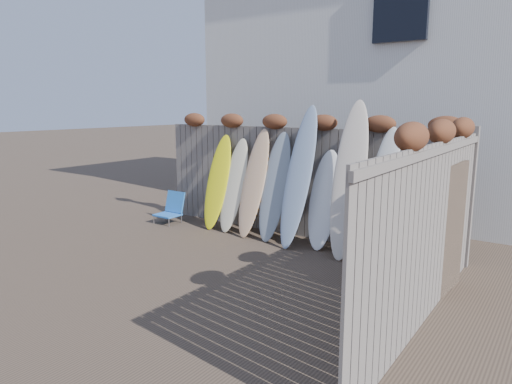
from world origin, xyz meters
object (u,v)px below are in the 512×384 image
Objects in this scene: wooden_crate at (404,271)px; surfboard_0 at (218,182)px; beach_chair at (171,208)px; lattice_panel at (449,231)px.

wooden_crate is 0.39× the size of surfboard_0.
surfboard_0 is at bearing 162.05° from wooden_crate.
lattice_panel is at bearing -6.26° from beach_chair.
surfboard_0 reaches higher than wooden_crate.
beach_chair is at bearing 178.34° from lattice_panel.
beach_chair is 1.24m from surfboard_0.
surfboard_0 is at bearing 13.87° from beach_chair.
wooden_crate is 0.77m from lattice_panel.
surfboard_0 reaches higher than lattice_panel.
surfboard_0 reaches higher than beach_chair.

